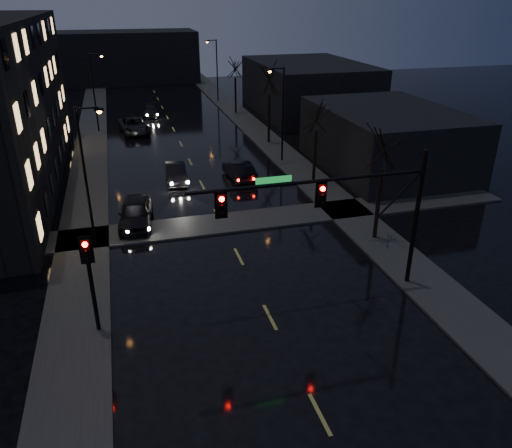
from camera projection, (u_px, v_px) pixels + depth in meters
sidewalk_left at (90, 159)px, 44.26m from camera, size 3.00×140.00×0.12m
sidewalk_right at (273, 145)px, 48.38m from camera, size 3.00×140.00×0.12m
sidewalk_cross at (222, 223)px, 31.89m from camera, size 40.00×3.00×0.12m
commercial_right_near at (386, 139)px, 41.19m from camera, size 10.00×14.00×5.00m
commercial_right_far at (308, 88)px, 60.58m from camera, size 12.00×18.00×6.00m
far_block at (128, 57)px, 81.55m from camera, size 22.00×10.00×8.00m
signal_mast at (346, 202)px, 22.49m from camera, size 11.11×0.41×7.00m
signal_pole_left at (90, 271)px, 20.52m from camera, size 0.35×0.41×4.53m
tree_near at (385, 138)px, 27.41m from camera, size 3.52×3.52×8.08m
tree_mid_a at (317, 108)px, 36.32m from camera, size 3.30×3.30×7.58m
tree_mid_b at (269, 74)px, 46.49m from camera, size 3.74×3.74×8.59m
tree_far at (235, 62)px, 58.96m from camera, size 3.43×3.43×7.88m
streetlight_l_near at (88, 165)px, 27.64m from camera, size 1.53×0.28×8.00m
streetlight_l_far at (95, 86)px, 51.25m from camera, size 1.53×0.28×8.00m
streetlight_r_mid at (281, 107)px, 41.81m from camera, size 1.53×0.28×8.00m
streetlight_r_far at (215, 65)px, 66.30m from camera, size 1.53×0.28×8.00m
oncoming_car_a at (136, 213)px, 31.45m from camera, size 2.55×5.15×1.69m
oncoming_car_b at (176, 173)px, 38.86m from camera, size 1.64×4.30×1.40m
oncoming_car_c at (134, 126)px, 52.49m from camera, size 3.34×6.00×1.59m
oncoming_car_d at (151, 111)px, 59.71m from camera, size 2.28×4.61×1.29m
lead_car at (239, 170)px, 39.38m from camera, size 1.96×4.59×1.47m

